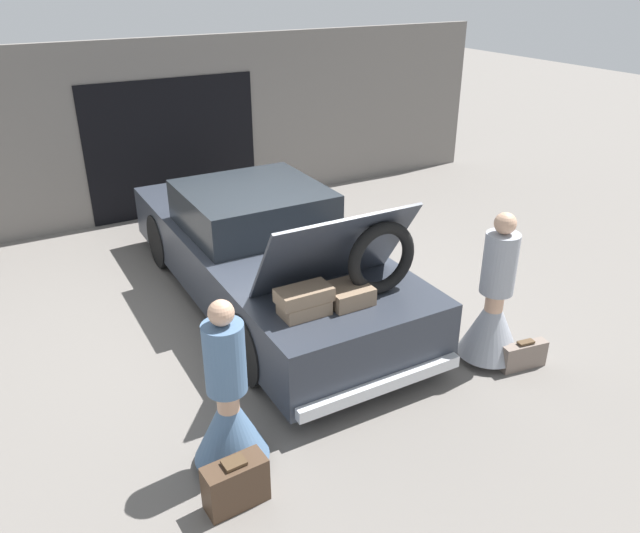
{
  "coord_description": "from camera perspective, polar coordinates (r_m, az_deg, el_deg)",
  "views": [
    {
      "loc": [
        -2.79,
        -6.35,
        3.77
      ],
      "look_at": [
        0.0,
        -1.38,
        1.01
      ],
      "focal_mm": 35.0,
      "sensor_mm": 36.0,
      "label": 1
    }
  ],
  "objects": [
    {
      "name": "ground_plane",
      "position": [
        7.9,
        -4.9,
        -2.8
      ],
      "size": [
        40.0,
        40.0,
        0.0
      ],
      "primitive_type": "plane",
      "color": "slate"
    },
    {
      "name": "garage_wall_back",
      "position": [
        10.56,
        -13.52,
        12.11
      ],
      "size": [
        12.0,
        0.14,
        2.8
      ],
      "color": "slate",
      "rests_on": "ground_plane"
    },
    {
      "name": "car",
      "position": [
        7.62,
        -5.07,
        1.3
      ],
      "size": [
        1.9,
        5.1,
        1.74
      ],
      "color": "#2D333D",
      "rests_on": "ground_plane"
    },
    {
      "name": "person_left",
      "position": [
        5.19,
        -8.34,
        -12.85
      ],
      "size": [
        0.63,
        0.63,
        1.55
      ],
      "rotation": [
        0.0,
        0.0,
        -1.65
      ],
      "color": "tan",
      "rests_on": "ground_plane"
    },
    {
      "name": "person_right",
      "position": [
        6.64,
        15.56,
        -3.88
      ],
      "size": [
        0.64,
        0.64,
        1.65
      ],
      "rotation": [
        0.0,
        0.0,
        1.72
      ],
      "color": "tan",
      "rests_on": "ground_plane"
    },
    {
      "name": "suitcase_beside_left_person",
      "position": [
        5.08,
        -7.72,
        -19.08
      ],
      "size": [
        0.5,
        0.25,
        0.43
      ],
      "color": "#473323",
      "rests_on": "ground_plane"
    },
    {
      "name": "suitcase_beside_right_person",
      "position": [
        6.82,
        18.13,
        -7.73
      ],
      "size": [
        0.51,
        0.2,
        0.32
      ],
      "color": "#75665B",
      "rests_on": "ground_plane"
    }
  ]
}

